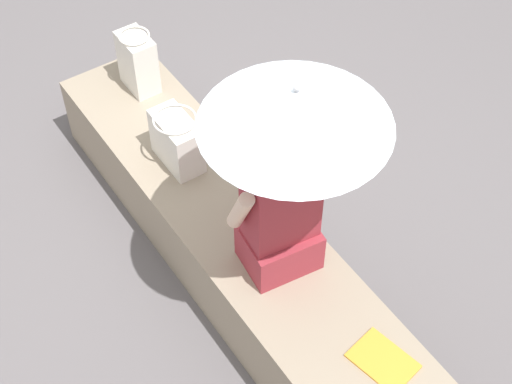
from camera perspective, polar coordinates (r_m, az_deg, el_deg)
ground_plane at (r=4.36m, az=-1.46°, el=-5.56°), size 14.00×14.00×0.00m
stone_bench at (r=4.18m, az=-1.52°, el=-3.79°), size 2.89×0.59×0.45m
person_seated at (r=3.54m, az=1.79°, el=-1.20°), size 0.32×0.49×0.90m
parasol at (r=3.07m, az=2.90°, el=6.03°), size 0.79×0.79×1.14m
handbag_black at (r=4.18m, az=-5.73°, el=3.72°), size 0.31×0.23×0.31m
tote_bag_canvas at (r=4.63m, az=-8.53°, el=9.27°), size 0.24×0.18×0.38m
magazine at (r=3.59m, az=9.15°, el=-11.94°), size 0.31×0.25×0.01m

